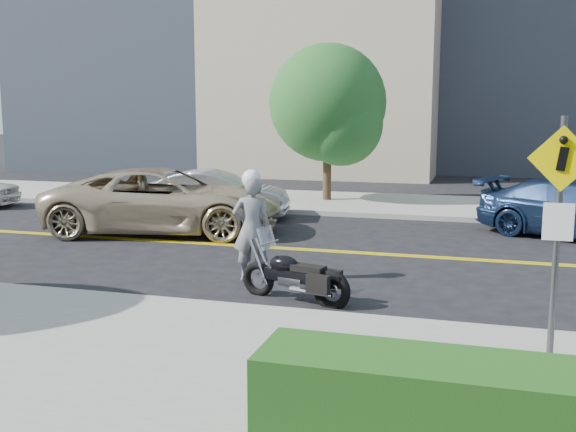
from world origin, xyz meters
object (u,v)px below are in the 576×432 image
Objects in this scene: pedestrian_sign at (558,217)px; suv at (164,201)px; motorcycle at (295,266)px; motorcyclist at (252,226)px; parked_car_silver at (216,195)px.

pedestrian_sign is 0.49× the size of suv.
motorcycle is (-3.87, 2.18, -1.35)m from pedestrian_sign.
motorcyclist reaches higher than parked_car_silver.
motorcyclist is 0.49× the size of parked_car_silver.
motorcyclist is at bearing -162.50° from parked_car_silver.
pedestrian_sign is 0.69× the size of parked_car_silver.
suv is (-5.05, 5.20, 0.24)m from motorcycle.
motorcyclist is at bearing -148.61° from suv.
pedestrian_sign is at bearing -149.60° from parked_car_silver.
motorcycle is (1.16, -1.12, -0.44)m from motorcyclist.
pedestrian_sign reaches higher than suv.
pedestrian_sign reaches higher than motorcyclist.
motorcycle is at bearing 150.60° from pedestrian_sign.
parked_car_silver is at bearing 130.57° from pedestrian_sign.
suv is 2.61m from parked_car_silver.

